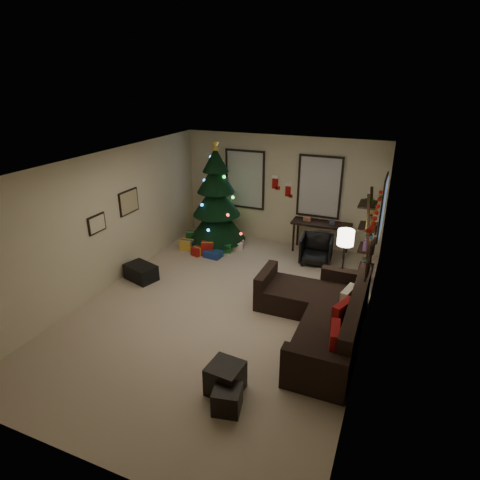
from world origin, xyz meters
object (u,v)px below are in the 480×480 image
christmas_tree (216,202)px  desk_chair (316,250)px  sofa (322,316)px  bookshelf (368,242)px  desk (321,226)px

christmas_tree → desk_chair: (2.57, -0.15, -0.78)m
sofa → desk_chair: (-0.67, 2.59, 0.04)m
desk_chair → bookshelf: (1.14, -0.70, 0.64)m
sofa → desk_chair: 2.67m
christmas_tree → desk_chair: 2.69m
desk_chair → bookshelf: bookshelf is taller
bookshelf → sofa: bearing=-103.8°
sofa → bookshelf: 2.07m
sofa → bookshelf: (0.46, 1.89, 0.69)m
christmas_tree → bookshelf: christmas_tree is taller
sofa → desk: 3.34m
desk → bookshelf: 1.82m
desk → desk_chair: 0.73m
desk → desk_chair: bearing=-85.7°
desk → desk_chair: (0.05, -0.65, -0.34)m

